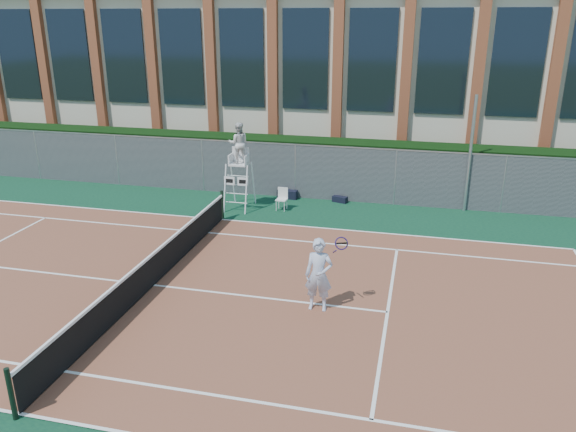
% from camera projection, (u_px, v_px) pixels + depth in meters
% --- Properties ---
extents(ground, '(120.00, 120.00, 0.00)m').
position_uv_depth(ground, '(154.00, 286.00, 15.50)').
color(ground, '#233814').
extents(apron, '(36.00, 20.00, 0.01)m').
position_uv_depth(apron, '(169.00, 271.00, 16.42)').
color(apron, '#0B3223').
rests_on(apron, ground).
extents(tennis_court, '(23.77, 10.97, 0.02)m').
position_uv_depth(tennis_court, '(154.00, 285.00, 15.50)').
color(tennis_court, brown).
rests_on(tennis_court, apron).
extents(tennis_net, '(0.10, 11.30, 1.10)m').
position_uv_depth(tennis_net, '(152.00, 268.00, 15.32)').
color(tennis_net, black).
rests_on(tennis_net, ground).
extents(fence, '(40.00, 0.06, 2.20)m').
position_uv_depth(fence, '(248.00, 169.00, 23.19)').
color(fence, '#595E60').
rests_on(fence, ground).
extents(hedge, '(40.00, 1.40, 2.20)m').
position_uv_depth(hedge, '(257.00, 162.00, 24.29)').
color(hedge, black).
rests_on(hedge, ground).
extents(building, '(45.00, 10.60, 8.22)m').
position_uv_depth(building, '(297.00, 73.00, 30.55)').
color(building, beige).
rests_on(building, ground).
extents(steel_pole, '(0.12, 0.12, 4.40)m').
position_uv_depth(steel_pole, '(470.00, 155.00, 20.81)').
color(steel_pole, '#9EA0A5').
rests_on(steel_pole, ground).
extents(umpire_chair, '(0.94, 1.45, 3.37)m').
position_uv_depth(umpire_chair, '(239.00, 146.00, 21.09)').
color(umpire_chair, white).
rests_on(umpire_chair, ground).
extents(plastic_chair, '(0.42, 0.42, 0.86)m').
position_uv_depth(plastic_chair, '(282.00, 197.00, 21.50)').
color(plastic_chair, silver).
rests_on(plastic_chair, apron).
extents(sports_bag_near, '(0.83, 0.38, 0.34)m').
position_uv_depth(sports_bag_near, '(287.00, 194.00, 22.94)').
color(sports_bag_near, black).
rests_on(sports_bag_near, apron).
extents(sports_bag_far, '(0.64, 0.42, 0.24)m').
position_uv_depth(sports_bag_far, '(340.00, 199.00, 22.47)').
color(sports_bag_far, black).
rests_on(sports_bag_far, apron).
extents(tennis_player, '(1.05, 0.70, 1.89)m').
position_uv_depth(tennis_player, '(319.00, 275.00, 13.93)').
color(tennis_player, silver).
rests_on(tennis_player, tennis_court).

